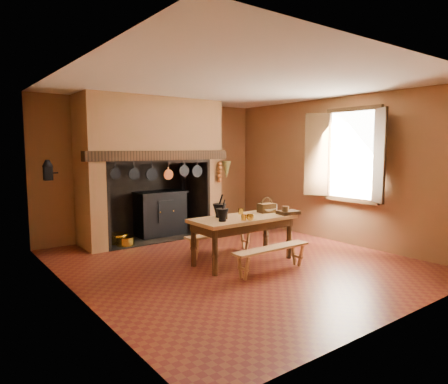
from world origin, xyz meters
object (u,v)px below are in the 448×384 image
iron_range (161,213)px  work_table (243,224)px  coffee_grinder (223,215)px  wicker_basket (267,207)px  bench_front (272,253)px  mixing_bowl (267,210)px

iron_range → work_table: iron_range is taller
iron_range → coffee_grinder: size_ratio=9.52×
wicker_basket → coffee_grinder: bearing=-166.5°
bench_front → coffee_grinder: size_ratio=7.99×
coffee_grinder → wicker_basket: bearing=21.7°
iron_range → mixing_bowl: (0.75, -2.42, 0.29)m
iron_range → wicker_basket: size_ratio=5.26×
work_table → bench_front: bearing=-90.0°
bench_front → mixing_bowl: (0.61, 0.77, 0.49)m
iron_range → wicker_basket: (0.73, -2.43, 0.34)m
iron_range → coffee_grinder: iron_range is taller
work_table → mixing_bowl: 0.64m
iron_range → coffee_grinder: bearing=-95.4°
work_table → coffee_grinder: coffee_grinder is taller
work_table → wicker_basket: wicker_basket is taller
iron_range → wicker_basket: 2.56m
wicker_basket → work_table: bearing=-161.0°
work_table → wicker_basket: bearing=9.0°
bench_front → mixing_bowl: bearing=51.7°
wicker_basket → mixing_bowl: bearing=52.0°
coffee_grinder → work_table: bearing=12.9°
mixing_bowl → coffee_grinder: bearing=-175.5°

